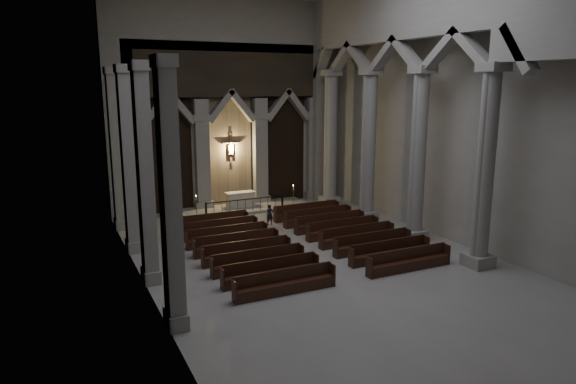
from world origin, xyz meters
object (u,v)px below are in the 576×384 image
object	(u,v)px
altar_rail	(245,204)
candle_stand_left	(197,215)
altar	(240,199)
pews	(298,242)
worshipper	(270,215)
candle_stand_right	(293,204)

from	to	relation	value
altar_rail	candle_stand_left	world-z (taller)	candle_stand_left
altar	pews	distance (m)	7.97
altar_rail	worshipper	xyz separation A→B (m)	(0.39, -2.58, -0.07)
altar	candle_stand_left	distance (m)	3.62
altar	worshipper	world-z (taller)	worshipper
pews	worshipper	distance (m)	4.12
altar	altar_rail	xyz separation A→B (m)	(-0.17, -1.28, 0.01)
altar_rail	candle_stand_right	world-z (taller)	candle_stand_right
altar_rail	candle_stand_right	xyz separation A→B (m)	(2.75, -0.52, -0.19)
altar	candle_stand_left	size ratio (longest dim) A/B	1.16
altar_rail	worshipper	distance (m)	2.61
candle_stand_left	altar_rail	bearing A→B (deg)	10.34
altar	altar_rail	world-z (taller)	altar
altar_rail	pews	bearing A→B (deg)	-90.00
altar_rail	altar	bearing A→B (deg)	82.50
altar	pews	xyz separation A→B (m)	(-0.17, -7.96, -0.32)
candle_stand_left	candle_stand_right	distance (m)	5.71
altar_rail	candle_stand_left	xyz separation A→B (m)	(-2.96, -0.54, -0.20)
candle_stand_right	candle_stand_left	bearing A→B (deg)	-179.80
altar	candle_stand_left	world-z (taller)	candle_stand_left
altar	worshipper	size ratio (longest dim) A/B	1.61
altar_rail	pews	distance (m)	6.68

